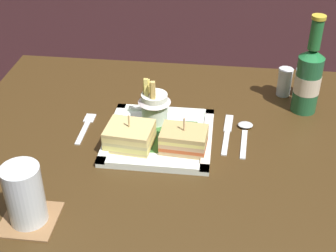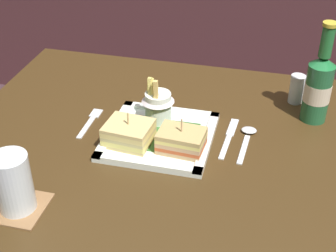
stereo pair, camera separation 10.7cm
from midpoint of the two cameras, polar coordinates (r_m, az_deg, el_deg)
name	(u,v)px [view 2 (the right image)]	position (r m, az deg, el deg)	size (l,w,h in m)	color
dining_table	(176,183)	(1.16, 3.60, -6.77)	(1.02, 0.79, 0.74)	#3E2A13
square_plate	(160,136)	(1.10, 1.81, -1.32)	(0.24, 0.24, 0.02)	white
sandwich_half_left	(129,133)	(1.06, -1.74, -0.93)	(0.11, 0.09, 0.08)	tan
sandwich_half_right	(181,141)	(1.04, 4.53, -1.80)	(0.10, 0.08, 0.08)	tan
fries_cup	(158,102)	(1.12, 1.53, 2.76)	(0.08, 0.08, 0.12)	white
beer_bottle	(318,86)	(1.19, 19.66, 4.36)	(0.06, 0.06, 0.24)	#236038
drink_coaster	(19,207)	(0.95, -13.93, -9.33)	(0.10, 0.10, 0.00)	olive
water_glass	(14,186)	(0.91, -14.37, -6.89)	(0.07, 0.07, 0.12)	silver
fork	(91,121)	(1.16, -6.45, 0.48)	(0.02, 0.13, 0.00)	silver
knife	(229,136)	(1.12, 9.89, -1.28)	(0.03, 0.16, 0.00)	silver
spoon	(248,135)	(1.13, 11.98, -1.18)	(0.03, 0.14, 0.01)	silver
salt_shaker	(296,91)	(1.28, 17.10, 3.90)	(0.04, 0.04, 0.07)	silver
pepper_shaker	(316,92)	(1.28, 19.23, 3.75)	(0.04, 0.04, 0.08)	silver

